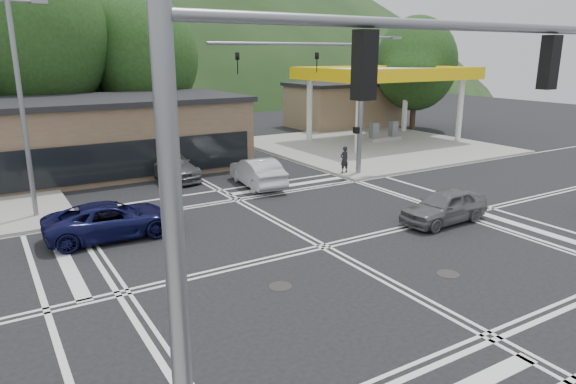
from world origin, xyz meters
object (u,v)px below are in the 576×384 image
car_northbound (169,165)px  car_queue_a (257,172)px  car_blue_west (112,220)px  car_queue_b (215,144)px  pedestrian (344,159)px  car_grey_center (444,206)px

car_northbound → car_queue_a: bearing=-53.5°
car_blue_west → car_queue_b: size_ratio=1.09×
car_blue_west → pedestrian: size_ratio=3.21×
car_northbound → pedestrian: (8.79, -4.44, 0.17)m
car_queue_b → car_northbound: car_queue_b is taller
pedestrian → car_queue_b: bearing=-69.6°
car_blue_west → car_queue_b: car_queue_b is taller
car_grey_center → car_queue_a: bearing=-160.4°
car_queue_b → pedestrian: bearing=113.5°
car_queue_b → pedestrian: size_ratio=2.93×
car_grey_center → car_northbound: bearing=-154.3°
car_queue_a → pedestrian: 5.43m
car_blue_west → car_queue_b: 16.48m
car_blue_west → car_queue_a: bearing=-62.4°
car_northbound → pedestrian: pedestrian is taller
car_grey_center → pedestrian: size_ratio=2.65×
car_blue_west → car_northbound: bearing=-29.6°
car_grey_center → car_blue_west: bearing=-116.0°
car_blue_west → car_queue_b: bearing=-35.1°
car_grey_center → pedestrian: (1.69, 8.92, 0.23)m
car_grey_center → car_queue_b: size_ratio=0.90×
car_queue_b → car_blue_west: bearing=54.5°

